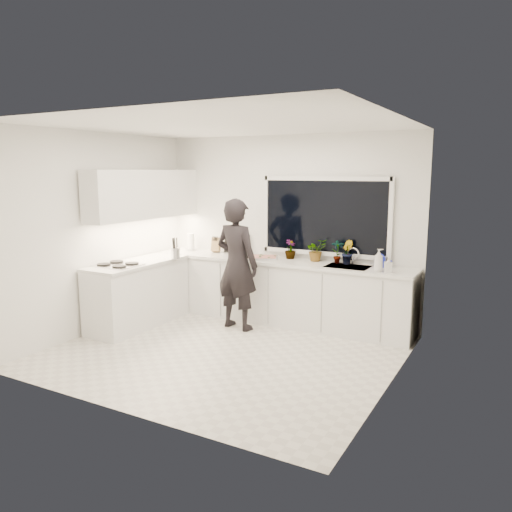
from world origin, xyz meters
The scene contains 25 objects.
floor centered at (0.00, 0.00, -0.01)m, with size 4.00×3.50×0.02m, color beige.
wall_back centered at (0.00, 1.76, 1.35)m, with size 4.00×0.02×2.70m, color white.
wall_left centered at (-2.01, 0.00, 1.35)m, with size 0.02×3.50×2.70m, color white.
wall_right centered at (2.01, 0.00, 1.35)m, with size 0.02×3.50×2.70m, color white.
ceiling centered at (0.00, 0.00, 2.71)m, with size 4.00×3.50×0.02m, color white.
window centered at (0.60, 1.73, 1.55)m, with size 1.80×0.02×1.00m, color black.
base_cabinets_back centered at (0.00, 1.45, 0.44)m, with size 3.92×0.58×0.88m, color white.
base_cabinets_left centered at (-1.67, 0.35, 0.44)m, with size 0.58×1.60×0.88m, color white.
countertop_back centered at (0.00, 1.44, 0.90)m, with size 3.94×0.62×0.04m, color silver.
countertop_left centered at (-1.67, 0.35, 0.90)m, with size 0.62×1.60×0.04m, color silver.
upper_cabinets centered at (-1.79, 0.70, 1.85)m, with size 0.34×2.10×0.70m, color white.
sink centered at (1.05, 1.45, 0.87)m, with size 0.58×0.42×0.14m, color silver.
faucet centered at (1.05, 1.65, 1.03)m, with size 0.03×0.03×0.22m, color silver.
stovetop centered at (-1.69, 0.00, 0.94)m, with size 0.56×0.48×0.03m, color black.
person centered at (-0.36, 0.90, 0.91)m, with size 0.66×0.44×1.82m, color black.
pizza_tray centered at (-0.23, 1.42, 0.94)m, with size 0.44×0.33×0.03m, color silver.
pizza centered at (-0.23, 1.42, 0.95)m, with size 0.40×0.29×0.01m, color #BD3F19.
watering_can centered at (1.44, 1.61, 0.98)m, with size 0.14×0.14×0.13m, color #1421BB.
paper_towel_roll centered at (-1.60, 1.55, 1.05)m, with size 0.11×0.11×0.26m, color white.
knife_block centered at (-1.15, 1.59, 1.03)m, with size 0.13×0.10×0.22m, color olive.
utensil_crock centered at (-1.34, 0.80, 1.00)m, with size 0.13×0.13×0.16m, color silver.
picture_frame_large centered at (-0.93, 1.69, 1.06)m, with size 0.22×0.02×0.28m, color black.
picture_frame_small centered at (-0.74, 1.69, 1.07)m, with size 0.25×0.02×0.30m, color black.
herb_plants centered at (0.60, 1.61, 1.08)m, with size 1.05×0.38×0.33m.
soap_bottles centered at (1.54, 1.30, 1.05)m, with size 0.26×0.15×0.29m.
Camera 1 is at (3.13, -4.90, 2.18)m, focal length 35.00 mm.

